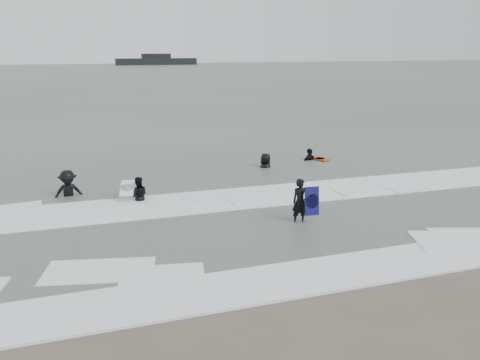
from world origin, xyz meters
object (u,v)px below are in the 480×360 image
object	(u,v)px
surfer_wading	(139,201)
surfer_right_far	(266,168)
surfer_breaker	(69,198)
surfer_centre	(300,223)
vessel_horizon	(156,61)
surfer_right_near	(310,161)

from	to	relation	value
surfer_wading	surfer_right_far	xyz separation A→B (m)	(6.40, 3.43, 0.00)
surfer_breaker	surfer_centre	bearing A→B (deg)	-43.32
surfer_breaker	vessel_horizon	bearing A→B (deg)	72.62
surfer_breaker	surfer_right_far	bearing A→B (deg)	4.40
surfer_centre	surfer_right_far	bearing A→B (deg)	81.24
surfer_breaker	vessel_horizon	distance (m)	139.07
surfer_wading	surfer_centre	bearing A→B (deg)	144.85
surfer_right_far	surfer_right_near	bearing A→B (deg)	153.18
surfer_centre	surfer_wading	xyz separation A→B (m)	(-5.00, 3.89, 0.00)
vessel_horizon	surfer_centre	bearing A→B (deg)	-94.98
surfer_centre	surfer_breaker	world-z (taller)	surfer_breaker
surfer_right_far	vessel_horizon	world-z (taller)	vessel_horizon
surfer_centre	surfer_breaker	xyz separation A→B (m)	(-7.59, 5.16, 0.00)
surfer_right_near	surfer_right_far	distance (m)	2.83
surfer_centre	vessel_horizon	xyz separation A→B (m)	(12.44, 142.77, 1.30)
surfer_right_near	surfer_right_far	bearing A→B (deg)	-0.36
surfer_wading	surfer_right_near	bearing A→B (deg)	-152.39
surfer_centre	surfer_right_far	world-z (taller)	surfer_right_far
surfer_breaker	surfer_right_far	distance (m)	9.24
surfer_wading	surfer_breaker	xyz separation A→B (m)	(-2.59, 1.27, 0.00)
surfer_breaker	vessel_horizon	xyz separation A→B (m)	(20.03, 137.61, 1.30)
surfer_breaker	vessel_horizon	world-z (taller)	vessel_horizon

